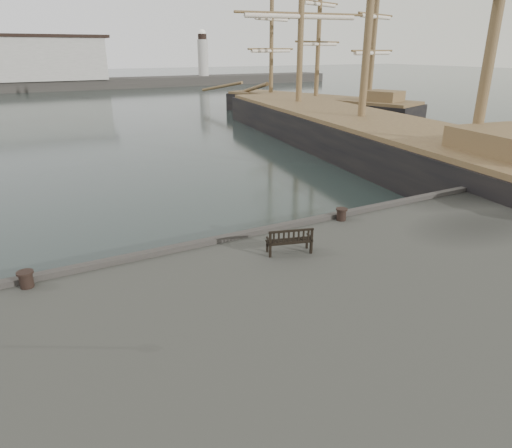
{
  "coord_description": "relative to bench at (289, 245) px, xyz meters",
  "views": [
    {
      "loc": [
        -6.03,
        -13.53,
        7.8
      ],
      "look_at": [
        1.16,
        -0.5,
        2.1
      ],
      "focal_mm": 32.0,
      "sensor_mm": 36.0,
      "label": 1
    }
  ],
  "objects": [
    {
      "name": "ground",
      "position": [
        -1.51,
        2.11,
        -1.83
      ],
      "size": [
        400.0,
        400.0,
        0.0
      ],
      "primitive_type": "plane",
      "color": "black",
      "rests_on": "ground"
    },
    {
      "name": "breakwater",
      "position": [
        -6.07,
        94.11,
        2.47
      ],
      "size": [
        140.0,
        9.5,
        12.2
      ],
      "color": "#383530",
      "rests_on": "ground"
    },
    {
      "name": "bench",
      "position": [
        0.0,
        0.0,
        0.0
      ],
      "size": [
        1.57,
        0.91,
        0.85
      ],
      "rotation": [
        0.0,
        0.0,
        -0.29
      ],
      "color": "black",
      "rests_on": "quay"
    },
    {
      "name": "bollard_left",
      "position": [
        -7.7,
        1.61,
        -0.03
      ],
      "size": [
        0.55,
        0.55,
        0.48
      ],
      "primitive_type": "cylinder",
      "rotation": [
        0.0,
        0.0,
        -0.23
      ],
      "color": "black",
      "rests_on": "quay"
    },
    {
      "name": "bollard_right",
      "position": [
        3.45,
        1.61,
        -0.03
      ],
      "size": [
        0.59,
        0.59,
        0.48
      ],
      "primitive_type": "cylinder",
      "rotation": [
        0.0,
        0.0,
        -0.4
      ],
      "color": "black",
      "rests_on": "quay"
    },
    {
      "name": "tall_ship_main",
      "position": [
        17.73,
        16.97,
        -1.03
      ],
      "size": [
        15.03,
        43.3,
        31.87
      ],
      "rotation": [
        0.0,
        0.0,
        -0.16
      ],
      "color": "black",
      "rests_on": "ground"
    },
    {
      "name": "tall_ship_far",
      "position": [
        26.77,
        35.58,
        -1.09
      ],
      "size": [
        13.69,
        26.14,
        22.08
      ],
      "rotation": [
        0.0,
        0.0,
        0.34
      ],
      "color": "black",
      "rests_on": "ground"
    }
  ]
}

